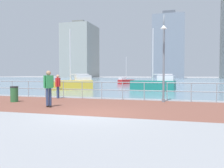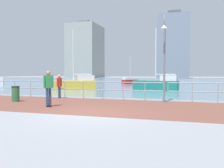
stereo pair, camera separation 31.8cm
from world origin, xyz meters
name	(u,v)px [view 2 (the right image)]	position (x,y,z in m)	size (l,w,h in m)	color
ground	(166,82)	(0.00, 40.00, 0.00)	(220.00, 220.00, 0.00)	gray
brick_paving	(108,106)	(0.00, 2.53, 0.00)	(28.00, 6.19, 0.01)	brown
harbor_water	(170,81)	(0.00, 50.62, 0.00)	(180.00, 88.00, 0.00)	#6B899E
waterfront_railing	(123,87)	(0.00, 5.62, 0.79)	(25.25, 0.06, 1.14)	#8C99A3
lamppost	(164,54)	(2.63, 4.86, 2.82)	(0.36, 0.82, 5.09)	slate
skateboarder	(48,85)	(-2.72, 1.27, 1.10)	(0.40, 0.52, 1.82)	black
bystander	(59,84)	(-4.43, 5.27, 0.94)	(0.28, 0.56, 1.61)	#384C7A
trash_bin	(16,94)	(-5.85, 2.65, 0.47)	(0.46, 0.46, 0.93)	#2D6638
sailboat_yellow	(130,81)	(-5.27, 29.87, 0.43)	(2.39, 3.33, 4.55)	#B21E1E
sailboat_white	(157,84)	(1.01, 15.45, 0.60)	(4.66, 1.99, 6.33)	#197266
sailboat_ivory	(75,84)	(-7.42, 13.69, 0.61)	(4.44, 3.90, 6.37)	gold
tower_steel	(174,47)	(-0.86, 86.81, 12.10)	(11.70, 13.76, 25.87)	slate
tower_concrete	(85,51)	(-44.63, 100.68, 13.07)	(14.29, 17.32, 27.79)	#939993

